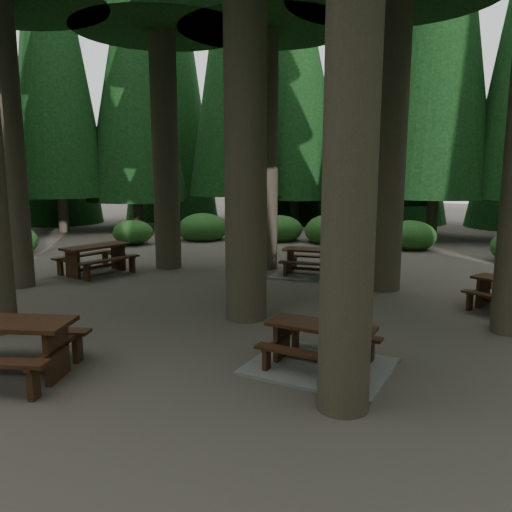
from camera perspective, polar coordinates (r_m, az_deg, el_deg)
The scene contains 6 objects.
ground at distance 10.70m, azimuth -5.35°, elevation -6.65°, with size 80.00×80.00×0.00m, color #514A42.
picnic_table_a at distance 7.89m, azimuth 7.33°, elevation -11.03°, with size 2.18×1.84×0.70m.
picnic_table_b at distance 15.37m, azimuth -17.81°, elevation 0.12°, with size 1.75×2.09×0.85m.
picnic_table_c at distance 14.58m, azimuth 6.67°, elevation -1.18°, with size 2.64×2.35×0.77m.
picnic_table_e at distance 8.27m, azimuth -26.87°, elevation -8.55°, with size 2.49×2.32×0.86m.
shrub_ring at distance 10.81m, azimuth 0.01°, elevation -4.23°, with size 23.86×24.64×1.49m.
Camera 1 is at (6.18, -8.20, 3.03)m, focal length 35.00 mm.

